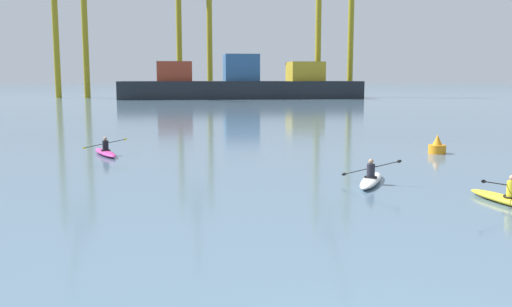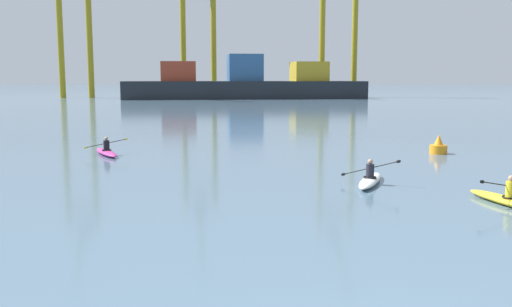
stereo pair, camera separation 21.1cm
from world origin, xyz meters
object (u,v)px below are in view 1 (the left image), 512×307
Objects in this scene: gantry_crane_west at (69,5)px; kayak_magenta at (105,152)px; kayak_white at (371,179)px; gantry_crane_east_mid at (336,0)px; container_barge at (241,85)px; gantry_crane_west_mid at (194,15)px; channel_buoy at (437,147)px; kayak_yellow at (509,199)px.

kayak_magenta is (18.24, -86.85, -18.09)m from gantry_crane_west.
kayak_white is at bearing -73.12° from gantry_crane_west.
gantry_crane_west is at bearing 176.79° from gantry_crane_east_mid.
container_barge is at bearing 79.01° from kayak_magenta.
gantry_crane_east_mid reaches higher than gantry_crane_west_mid.
kayak_magenta is at bearing -100.99° from container_barge.
gantry_crane_east_mid reaches higher than container_barge.
gantry_crane_east_mid is at bearing 77.94° from channel_buoy.
kayak_magenta is (-6.55, -92.01, -17.06)m from gantry_crane_west_mid.
gantry_crane_west_mid is at bearing 85.93° from kayak_magenta.
gantry_crane_west is 10.96× the size of kayak_yellow.
gantry_crane_west is 1.02× the size of gantry_crane_west_mid.
gantry_crane_west is at bearing 111.81° from channel_buoy.
gantry_crane_east_mid reaches higher than channel_buoy.
container_barge reaches higher than kayak_magenta.
gantry_crane_west_mid is at bearing 164.18° from gantry_crane_east_mid.
channel_buoy reaches higher than kayak_magenta.
kayak_white is at bearing -129.47° from channel_buoy.
kayak_magenta is 14.25m from kayak_white.
gantry_crane_west_mid reaches higher than container_barge.
container_barge is 46.08× the size of channel_buoy.
kayak_white is at bearing 129.29° from kayak_yellow.
kayak_white is at bearing -87.54° from gantry_crane_west_mid.
kayak_yellow is 4.94m from kayak_white.
gantry_crane_east_mid is at bearing 16.57° from container_barge.
container_barge is at bearing 87.23° from kayak_white.
gantry_crane_west_mid is 102.70m from kayak_white.
gantry_crane_west_mid is 93.81m from kayak_magenta.
container_barge is 13.35× the size of kayak_yellow.
gantry_crane_west is (-33.35, 9.05, 15.56)m from container_barge.
kayak_magenta is at bearing 137.20° from kayak_yellow.
gantry_crane_east_mid is 12.62× the size of kayak_magenta.
gantry_crane_west_mid is at bearing 94.08° from kayak_yellow.
channel_buoy is at bearing 74.71° from kayak_yellow.
gantry_crane_west_mid reaches higher than kayak_white.
channel_buoy is at bearing 50.53° from kayak_white.
kayak_yellow is at bearing -105.29° from channel_buoy.
kayak_white is (-3.13, 3.82, -0.00)m from kayak_yellow.
gantry_crane_west reaches higher than gantry_crane_west_mid.
container_barge is at bearing 89.32° from kayak_yellow.
container_barge is 1.08× the size of gantry_crane_east_mid.
kayak_yellow is at bearing -102.45° from gantry_crane_east_mid.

